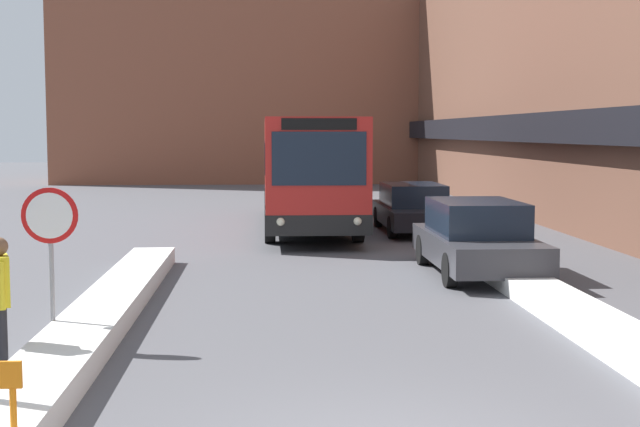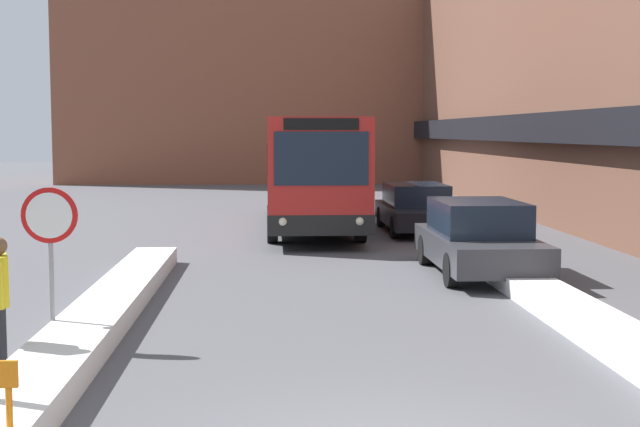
% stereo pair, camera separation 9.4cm
% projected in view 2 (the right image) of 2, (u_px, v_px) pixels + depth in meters
% --- Properties ---
extents(building_row_right, '(5.50, 60.00, 10.78)m').
position_uv_depth(building_row_right, '(578.00, 63.00, 31.81)').
color(building_row_right, brown).
rests_on(building_row_right, ground_plane).
extents(building_backdrop_far, '(26.00, 8.00, 14.65)m').
position_uv_depth(building_backdrop_far, '(287.00, 58.00, 53.01)').
color(building_backdrop_far, brown).
rests_on(building_backdrop_far, ground_plane).
extents(snow_bank_left, '(0.90, 15.75, 0.34)m').
position_uv_depth(snow_bank_left, '(83.00, 334.00, 12.11)').
color(snow_bank_left, silver).
rests_on(snow_bank_left, ground_plane).
extents(snow_bank_right, '(0.90, 11.52, 0.31)m').
position_uv_depth(snow_bank_right, '(613.00, 335.00, 12.12)').
color(snow_bank_right, silver).
rests_on(snow_bank_right, ground_plane).
extents(city_bus, '(2.61, 11.51, 3.29)m').
position_uv_depth(city_bus, '(311.00, 170.00, 26.90)').
color(city_bus, red).
rests_on(city_bus, ground_plane).
extents(parked_car_front, '(1.92, 4.67, 1.51)m').
position_uv_depth(parked_car_front, '(478.00, 238.00, 18.21)').
color(parked_car_front, '#38383D').
rests_on(parked_car_front, ground_plane).
extents(parked_car_middle, '(1.88, 4.89, 1.41)m').
position_uv_depth(parked_car_middle, '(416.00, 208.00, 25.99)').
color(parked_car_middle, black).
rests_on(parked_car_middle, ground_plane).
extents(stop_sign, '(0.76, 0.08, 2.17)m').
position_uv_depth(stop_sign, '(50.00, 232.00, 12.08)').
color(stop_sign, gray).
rests_on(stop_sign, ground_plane).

